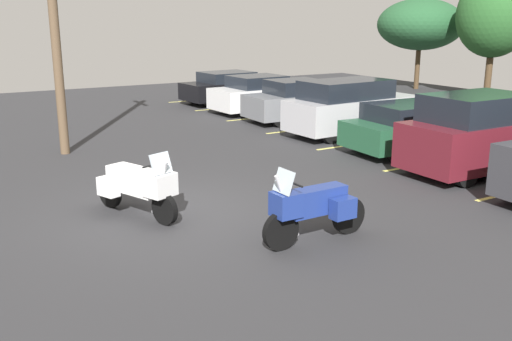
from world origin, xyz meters
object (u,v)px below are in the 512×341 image
Objects in this scene: motorcycle_touring at (139,185)px; car_white at (263,94)px; car_black at (230,87)px; car_grey at (303,101)px; car_green at (417,127)px; car_maroon at (481,134)px; motorcycle_second at (313,207)px; car_silver at (351,107)px.

car_white is at bearing 138.20° from motorcycle_touring.
car_black is 0.98× the size of car_grey.
motorcycle_touring is 13.35m from car_white.
motorcycle_touring is at bearing -80.88° from car_green.
car_green is at bearing 99.12° from motorcycle_touring.
car_grey is 1.07× the size of car_maroon.
car_grey is at bearing 129.08° from motorcycle_touring.
motorcycle_touring is at bearing -142.90° from motorcycle_second.
car_green is at bearing -1.18° from car_grey.
car_maroon is (1.09, 8.59, 0.31)m from motorcycle_touring.
car_black reaches higher than motorcycle_touring.
car_silver is 1.03× the size of car_green.
motorcycle_second is 0.50× the size of car_maroon.
motorcycle_second is at bearing -34.29° from car_grey.
car_green is at bearing 121.93° from motorcycle_second.
motorcycle_second reaches higher than motorcycle_touring.
motorcycle_touring is 3.54m from motorcycle_second.
car_grey is 8.50m from car_maroon.
car_black is at bearing -178.04° from car_grey.
car_silver reaches higher than motorcycle_touring.
motorcycle_touring is at bearing -34.63° from car_black.
car_black reaches higher than motorcycle_second.
motorcycle_second is 8.07m from car_green.
car_green is 2.57m from car_maroon.
car_grey reaches higher than motorcycle_second.
car_white is 8.51m from car_green.
car_maroon is at bearing -1.35° from car_black.
car_maroon is at bearing 105.09° from motorcycle_second.
car_maroon is at bearing -8.93° from car_green.
car_white is at bearing -179.38° from car_green.
motorcycle_touring is 9.96m from car_silver.
car_black is at bearing 156.69° from motorcycle_second.
car_grey is (-7.40, 9.11, 0.08)m from motorcycle_touring.
car_black is at bearing 145.37° from motorcycle_touring.
motorcycle_second is 17.14m from car_black.
car_grey is at bearing 1.96° from car_black.
car_silver reaches higher than car_black.
motorcycle_second is 6.69m from car_maroon.
car_silver reaches higher than car_white.
motorcycle_second is 12.38m from car_grey.
car_maroon is (5.48, -0.34, 0.05)m from car_silver.
car_white is 0.96× the size of car_silver.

